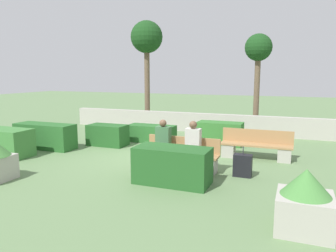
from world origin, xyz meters
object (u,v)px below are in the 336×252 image
(person_seated_man, at_px, (161,143))
(person_seated_woman, at_px, (192,145))
(bench_front, at_px, (181,157))
(tree_leftmost, at_px, (147,40))
(tree_center_left, at_px, (258,52))
(planter_corner_left, at_px, (305,202))
(suitcase, at_px, (243,165))
(bench_left_side, at_px, (256,148))

(person_seated_man, bearing_deg, person_seated_woman, 0.06)
(bench_front, distance_m, tree_leftmost, 8.96)
(bench_front, bearing_deg, person_seated_man, -163.68)
(tree_leftmost, xyz_separation_m, tree_center_left, (5.25, 0.21, -0.69))
(bench_front, relative_size, tree_leftmost, 0.39)
(planter_corner_left, bearing_deg, bench_front, 139.85)
(suitcase, bearing_deg, tree_center_left, 94.45)
(person_seated_woman, distance_m, planter_corner_left, 3.50)
(suitcase, xyz_separation_m, tree_center_left, (-0.56, 7.14, 3.13))
(bench_left_side, relative_size, person_seated_man, 1.58)
(suitcase, bearing_deg, person_seated_man, -175.63)
(suitcase, height_order, tree_leftmost, tree_leftmost)
(bench_left_side, bearing_deg, tree_leftmost, 136.07)
(bench_front, height_order, person_seated_man, person_seated_man)
(planter_corner_left, bearing_deg, tree_leftmost, 127.23)
(tree_center_left, bearing_deg, bench_left_side, -82.96)
(person_seated_man, distance_m, planter_corner_left, 4.15)
(person_seated_woman, distance_m, tree_center_left, 7.81)
(bench_left_side, height_order, planter_corner_left, planter_corner_left)
(planter_corner_left, bearing_deg, suitcase, 118.47)
(person_seated_woman, height_order, tree_center_left, tree_center_left)
(person_seated_man, xyz_separation_m, planter_corner_left, (3.42, -2.33, -0.23))
(person_seated_woman, relative_size, suitcase, 1.75)
(tree_center_left, bearing_deg, suitcase, -85.55)
(bench_front, xyz_separation_m, person_seated_man, (-0.49, -0.14, 0.38))
(person_seated_woman, xyz_separation_m, suitcase, (1.25, 0.16, -0.44))
(person_seated_man, height_order, planter_corner_left, person_seated_man)
(person_seated_man, height_order, tree_leftmost, tree_leftmost)
(planter_corner_left, relative_size, tree_leftmost, 0.20)
(bench_front, relative_size, person_seated_woman, 1.51)
(planter_corner_left, height_order, suitcase, planter_corner_left)
(bench_front, bearing_deg, tree_leftmost, 121.31)
(person_seated_man, xyz_separation_m, tree_leftmost, (-3.74, 7.09, 3.38))
(tree_leftmost, height_order, tree_center_left, tree_leftmost)
(bench_left_side, relative_size, suitcase, 2.76)
(bench_left_side, relative_size, person_seated_woman, 1.57)
(person_seated_woman, xyz_separation_m, tree_leftmost, (-4.56, 7.09, 3.38))
(bench_front, relative_size, planter_corner_left, 1.94)
(bench_left_side, distance_m, person_seated_man, 2.98)
(bench_front, relative_size, bench_left_side, 0.96)
(tree_leftmost, relative_size, tree_center_left, 1.19)
(person_seated_man, bearing_deg, tree_center_left, 78.25)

